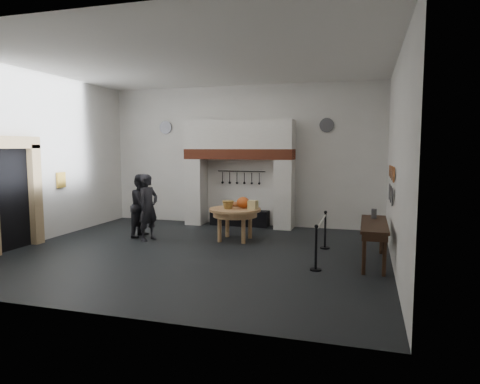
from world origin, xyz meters
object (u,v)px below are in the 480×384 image
(barrier_post_far, at_px, (325,231))
(visitor_near, at_px, (148,207))
(iron_range, at_px, (240,218))
(work_table, at_px, (235,210))
(side_table, at_px, (374,224))
(barrier_post_near, at_px, (316,249))
(visitor_far, at_px, (142,205))

(barrier_post_far, bearing_deg, visitor_near, -175.34)
(iron_range, relative_size, work_table, 1.35)
(side_table, height_order, barrier_post_far, same)
(barrier_post_near, bearing_deg, visitor_near, 161.08)
(iron_range, distance_m, visitor_near, 3.38)
(iron_range, bearing_deg, side_table, -40.60)
(work_table, xyz_separation_m, visitor_far, (-2.66, -0.27, 0.05))
(barrier_post_near, bearing_deg, iron_range, 123.76)
(visitor_far, height_order, barrier_post_far, visitor_far)
(visitor_far, relative_size, side_table, 0.81)
(work_table, distance_m, visitor_near, 2.36)
(iron_range, xyz_separation_m, barrier_post_near, (2.96, -4.42, 0.20))
(side_table, distance_m, barrier_post_far, 1.63)
(iron_range, distance_m, barrier_post_near, 5.32)
(work_table, distance_m, barrier_post_far, 2.50)
(visitor_far, height_order, side_table, visitor_far)
(visitor_near, bearing_deg, barrier_post_near, -92.90)
(side_table, bearing_deg, visitor_near, 173.13)
(barrier_post_near, height_order, barrier_post_far, same)
(visitor_far, relative_size, barrier_post_far, 1.98)
(iron_range, xyz_separation_m, work_table, (0.51, -2.14, 0.59))
(visitor_far, relative_size, barrier_post_near, 1.98)
(visitor_far, xyz_separation_m, barrier_post_far, (5.11, -0.02, -0.44))
(barrier_post_near, bearing_deg, work_table, 136.97)
(visitor_near, distance_m, barrier_post_far, 4.75)
(work_table, bearing_deg, barrier_post_far, -6.69)
(visitor_near, height_order, barrier_post_near, visitor_near)
(iron_range, bearing_deg, work_table, -76.65)
(iron_range, height_order, visitor_far, visitor_far)
(visitor_near, height_order, side_table, visitor_near)
(iron_range, bearing_deg, visitor_near, -122.03)
(side_table, xyz_separation_m, barrier_post_near, (-1.14, -0.91, -0.42))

